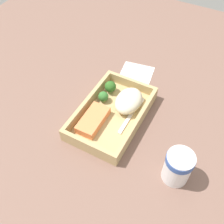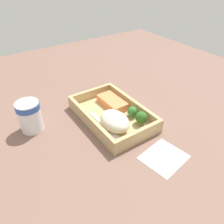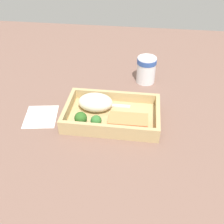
{
  "view_description": "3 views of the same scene",
  "coord_description": "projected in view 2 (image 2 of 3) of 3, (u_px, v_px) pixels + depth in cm",
  "views": [
    {
      "loc": [
        -44.7,
        -24.02,
        63.59
      ],
      "look_at": [
        0.0,
        0.0,
        2.7
      ],
      "focal_mm": 42.0,
      "sensor_mm": 36.0,
      "label": 1
    },
    {
      "loc": [
        48.39,
        -32.82,
        44.55
      ],
      "look_at": [
        0.0,
        0.0,
        2.7
      ],
      "focal_mm": 35.0,
      "sensor_mm": 36.0,
      "label": 2
    },
    {
      "loc": [
        -8.13,
        62.39,
        52.22
      ],
      "look_at": [
        0.0,
        0.0,
        2.7
      ],
      "focal_mm": 42.0,
      "sensor_mm": 36.0,
      "label": 3
    }
  ],
  "objects": [
    {
      "name": "fork",
      "position": [
        105.0,
        127.0,
        0.68
      ],
      "size": [
        15.8,
        2.2,
        0.44
      ],
      "color": "silver",
      "rests_on": "takeout_tray"
    },
    {
      "name": "receipt_slip",
      "position": [
        164.0,
        157.0,
        0.59
      ],
      "size": [
        11.49,
        12.62,
        0.24
      ],
      "primitive_type": "cube",
      "rotation": [
        0.0,
        0.0,
        0.16
      ],
      "color": "white",
      "rests_on": "ground_plane"
    },
    {
      "name": "salmon_fillet",
      "position": [
        112.0,
        102.0,
        0.77
      ],
      "size": [
        11.67,
        6.03,
        2.51
      ],
      "primitive_type": "cube",
      "rotation": [
        0.0,
        0.0,
        0.02
      ],
      "color": "#F2824B",
      "rests_on": "takeout_tray"
    },
    {
      "name": "paper_cup",
      "position": [
        29.0,
        115.0,
        0.66
      ],
      "size": [
        7.07,
        7.07,
        9.8
      ],
      "color": "white",
      "rests_on": "ground_plane"
    },
    {
      "name": "mashed_potatoes",
      "position": [
        115.0,
        121.0,
        0.66
      ],
      "size": [
        10.89,
        7.78,
        5.19
      ],
      "primitive_type": "ellipsoid",
      "color": "beige",
      "rests_on": "takeout_tray"
    },
    {
      "name": "broccoli_floret_2",
      "position": [
        132.0,
        112.0,
        0.71
      ],
      "size": [
        3.27,
        3.27,
        3.62
      ],
      "color": "#82AD65",
      "rests_on": "takeout_tray"
    },
    {
      "name": "tray_rim",
      "position": [
        112.0,
        112.0,
        0.72
      ],
      "size": [
        28.84,
        18.08,
        3.36
      ],
      "color": "tan",
      "rests_on": "takeout_tray"
    },
    {
      "name": "broccoli_floret_1",
      "position": [
        141.0,
        118.0,
        0.68
      ],
      "size": [
        3.76,
        3.76,
        4.31
      ],
      "color": "#7D9A57",
      "rests_on": "takeout_tray"
    },
    {
      "name": "ground_plane",
      "position": [
        112.0,
        121.0,
        0.74
      ],
      "size": [
        160.0,
        160.0,
        2.0
      ],
      "primitive_type": "cube",
      "color": "brown"
    },
    {
      "name": "takeout_tray",
      "position": [
        112.0,
        117.0,
        0.73
      ],
      "size": [
        28.84,
        18.08,
        1.2
      ],
      "primitive_type": "cube",
      "color": "tan",
      "rests_on": "ground_plane"
    }
  ]
}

